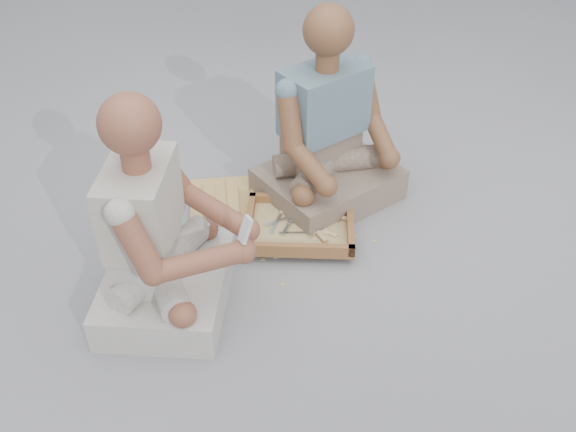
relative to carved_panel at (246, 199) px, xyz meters
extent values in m
plane|color=gray|center=(0.15, -0.73, -0.02)|extent=(60.00, 60.00, 0.00)
cube|color=#A3833F|center=(0.00, 0.00, 0.00)|extent=(0.56, 0.39, 0.04)
cube|color=brown|center=(0.20, -0.30, 0.02)|extent=(0.56, 0.49, 0.01)
cube|color=brown|center=(0.24, -0.13, 0.06)|extent=(0.47, 0.14, 0.05)
cube|color=brown|center=(0.16, -0.47, 0.06)|extent=(0.47, 0.14, 0.05)
cube|color=brown|center=(0.42, -0.35, 0.06)|extent=(0.12, 0.38, 0.05)
cube|color=brown|center=(-0.02, -0.25, 0.06)|extent=(0.12, 0.38, 0.05)
cube|color=tan|center=(0.20, -0.30, 0.04)|extent=(0.49, 0.42, 0.01)
cube|color=silver|center=(0.25, -0.30, 0.04)|extent=(0.10, 0.13, 0.00)
cylinder|color=tan|center=(0.32, -0.38, 0.04)|extent=(0.06, 0.07, 0.02)
cube|color=silver|center=(0.25, -0.21, 0.05)|extent=(0.11, 0.13, 0.00)
cylinder|color=tan|center=(0.32, -0.29, 0.05)|extent=(0.06, 0.07, 0.02)
cube|color=silver|center=(0.22, -0.26, 0.05)|extent=(0.15, 0.05, 0.00)
cylinder|color=tan|center=(0.33, -0.23, 0.05)|extent=(0.07, 0.04, 0.02)
cube|color=silver|center=(0.10, -0.26, 0.04)|extent=(0.09, 0.14, 0.00)
cylinder|color=tan|center=(0.15, -0.17, 0.04)|extent=(0.05, 0.07, 0.02)
cube|color=silver|center=(0.27, -0.33, 0.05)|extent=(0.10, 0.13, 0.00)
cylinder|color=tan|center=(0.34, -0.24, 0.05)|extent=(0.06, 0.07, 0.02)
cube|color=silver|center=(0.15, -0.29, 0.05)|extent=(0.09, 0.14, 0.00)
cylinder|color=tan|center=(0.21, -0.20, 0.05)|extent=(0.06, 0.07, 0.02)
cube|color=silver|center=(0.12, -0.25, 0.04)|extent=(0.15, 0.06, 0.00)
cylinder|color=tan|center=(0.22, -0.21, 0.04)|extent=(0.07, 0.04, 0.02)
cube|color=silver|center=(0.31, -0.21, 0.05)|extent=(0.13, 0.10, 0.00)
cylinder|color=tan|center=(0.39, -0.28, 0.05)|extent=(0.07, 0.06, 0.02)
cube|color=silver|center=(0.24, -0.31, 0.05)|extent=(0.06, 0.15, 0.00)
cylinder|color=tan|center=(0.28, -0.41, 0.05)|extent=(0.04, 0.07, 0.02)
cube|color=silver|center=(0.17, -0.35, 0.04)|extent=(0.15, 0.04, 0.00)
cylinder|color=tan|center=(0.28, -0.37, 0.04)|extent=(0.07, 0.03, 0.02)
cube|color=tan|center=(0.01, -0.01, -0.02)|extent=(0.02, 0.02, 0.00)
cube|color=tan|center=(0.29, -0.33, -0.02)|extent=(0.02, 0.02, 0.00)
cube|color=tan|center=(0.26, -0.36, -0.02)|extent=(0.02, 0.02, 0.00)
cube|color=tan|center=(0.49, 0.02, -0.02)|extent=(0.02, 0.02, 0.00)
cube|color=tan|center=(0.19, -0.25, -0.02)|extent=(0.02, 0.02, 0.00)
cube|color=tan|center=(0.12, -0.22, -0.02)|extent=(0.02, 0.02, 0.00)
cube|color=tan|center=(0.06, -0.60, -0.02)|extent=(0.02, 0.02, 0.00)
cube|color=tan|center=(0.52, -0.41, -0.02)|extent=(0.02, 0.02, 0.00)
cube|color=tan|center=(0.07, -0.42, -0.02)|extent=(0.02, 0.02, 0.00)
cube|color=tan|center=(0.51, -0.20, -0.02)|extent=(0.02, 0.02, 0.00)
cube|color=tan|center=(0.44, -0.36, -0.02)|extent=(0.02, 0.02, 0.00)
cube|color=tan|center=(0.01, -0.43, -0.02)|extent=(0.02, 0.02, 0.00)
cube|color=beige|center=(-0.40, -0.59, 0.06)|extent=(0.60, 0.69, 0.15)
cube|color=beige|center=(-0.46, -0.57, 0.22)|extent=(0.28, 0.36, 0.18)
cube|color=beige|center=(-0.45, -0.58, 0.47)|extent=(0.31, 0.41, 0.30)
sphere|color=brown|center=(-0.44, -0.58, 0.79)|extent=(0.21, 0.21, 0.21)
sphere|color=brown|center=(-0.07, -0.62, 0.31)|extent=(0.09, 0.09, 0.09)
sphere|color=brown|center=(-0.10, -0.74, 0.31)|extent=(0.09, 0.09, 0.09)
cube|color=gray|center=(0.40, -0.03, 0.06)|extent=(0.75, 0.69, 0.16)
cube|color=gray|center=(0.37, 0.02, 0.23)|extent=(0.39, 0.33, 0.19)
cube|color=slate|center=(0.38, 0.01, 0.48)|extent=(0.44, 0.37, 0.31)
sphere|color=brown|center=(0.38, 0.01, 0.81)|extent=(0.22, 0.22, 0.22)
sphere|color=brown|center=(0.66, -0.14, 0.24)|extent=(0.10, 0.10, 0.10)
sphere|color=brown|center=(0.32, -0.30, 0.24)|extent=(0.10, 0.10, 0.10)
cube|color=silver|center=(-0.09, -0.74, 0.41)|extent=(0.06, 0.06, 0.10)
cube|color=black|center=(-0.09, -0.74, 0.42)|extent=(0.02, 0.03, 0.03)
camera|label=1|loc=(-0.29, -2.48, 1.83)|focal=40.00mm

